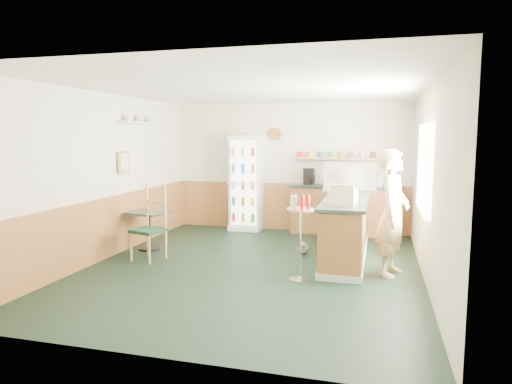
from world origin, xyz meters
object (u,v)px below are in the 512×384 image
(cash_register, at_px, (343,197))
(display_case, at_px, (350,177))
(cafe_chair, at_px, (151,220))
(condiment_stand, at_px, (300,225))
(cafe_table, at_px, (149,223))
(drinks_fridge, at_px, (246,183))
(shopkeeper, at_px, (393,213))

(cash_register, bearing_deg, display_case, 96.20)
(cafe_chair, bearing_deg, condiment_stand, 3.12)
(cafe_table, bearing_deg, drinks_fridge, 61.74)
(display_case, bearing_deg, cafe_table, -161.18)
(display_case, distance_m, cafe_chair, 3.56)
(cafe_table, bearing_deg, shopkeeper, -6.08)
(cash_register, height_order, shopkeeper, shopkeeper)
(display_case, relative_size, shopkeeper, 0.51)
(cafe_chair, bearing_deg, drinks_fridge, 86.88)
(display_case, relative_size, condiment_stand, 0.79)
(display_case, height_order, shopkeeper, shopkeeper)
(shopkeeper, distance_m, condiment_stand, 1.37)
(display_case, height_order, condiment_stand, display_case)
(drinks_fridge, bearing_deg, shopkeeper, -41.41)
(display_case, height_order, cash_register, display_case)
(display_case, distance_m, shopkeeper, 1.78)
(cash_register, relative_size, cafe_chair, 0.32)
(cafe_chair, bearing_deg, cash_register, 14.76)
(drinks_fridge, bearing_deg, cash_register, -49.78)
(cash_register, relative_size, cafe_table, 0.54)
(display_case, bearing_deg, cash_register, -90.00)
(cafe_table, xyz_separation_m, cafe_chair, (0.32, -0.51, 0.15))
(cash_register, bearing_deg, drinks_fridge, 136.42)
(shopkeeper, relative_size, cafe_table, 2.56)
(drinks_fridge, distance_m, cash_register, 3.47)
(shopkeeper, bearing_deg, condiment_stand, 130.24)
(cafe_chair, bearing_deg, shopkeeper, 15.54)
(condiment_stand, height_order, cafe_table, condiment_stand)
(display_case, distance_m, cafe_table, 3.68)
(condiment_stand, distance_m, cafe_chair, 2.60)
(drinks_fridge, bearing_deg, cafe_chair, -107.52)
(condiment_stand, xyz_separation_m, cafe_chair, (-2.55, 0.51, -0.14))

